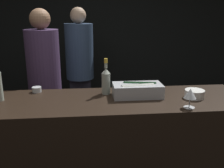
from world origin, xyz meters
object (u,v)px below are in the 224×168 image
(bowl_white, at_px, (195,94))
(person_blond_tee, at_px, (45,82))
(ice_bin_with_bottles, at_px, (138,89))
(rose_wine_bottle, at_px, (106,80))
(candle_votive, at_px, (37,89))
(person_in_hoodie, at_px, (80,66))
(wine_glass, at_px, (190,94))

(bowl_white, height_order, person_blond_tee, person_blond_tee)
(ice_bin_with_bottles, height_order, rose_wine_bottle, rose_wine_bottle)
(candle_votive, distance_m, person_in_hoodie, 1.28)
(person_blond_tee, bearing_deg, bowl_white, -75.59)
(candle_votive, height_order, person_blond_tee, person_blond_tee)
(bowl_white, bearing_deg, rose_wine_bottle, 166.09)
(candle_votive, distance_m, rose_wine_bottle, 0.63)
(candle_votive, distance_m, person_blond_tee, 0.49)
(rose_wine_bottle, bearing_deg, person_blond_tee, 136.50)
(bowl_white, bearing_deg, person_in_hoodie, 122.96)
(ice_bin_with_bottles, relative_size, person_in_hoodie, 0.23)
(bowl_white, xyz_separation_m, rose_wine_bottle, (-0.72, 0.18, 0.09))
(bowl_white, bearing_deg, wine_glass, -121.57)
(candle_votive, relative_size, rose_wine_bottle, 0.26)
(person_blond_tee, bearing_deg, candle_votive, -134.59)
(wine_glass, height_order, candle_votive, wine_glass)
(wine_glass, bearing_deg, bowl_white, 58.43)
(bowl_white, relative_size, person_blond_tee, 0.09)
(person_blond_tee, bearing_deg, ice_bin_with_bottles, -83.76)
(bowl_white, relative_size, candle_votive, 1.97)
(rose_wine_bottle, relative_size, person_in_hoodie, 0.18)
(person_in_hoodie, bearing_deg, ice_bin_with_bottles, -91.30)
(bowl_white, distance_m, person_blond_tee, 1.55)
(ice_bin_with_bottles, height_order, wine_glass, wine_glass)
(wine_glass, xyz_separation_m, rose_wine_bottle, (-0.59, 0.39, 0.02))
(person_in_hoodie, bearing_deg, bowl_white, -78.35)
(bowl_white, distance_m, wine_glass, 0.26)
(ice_bin_with_bottles, xyz_separation_m, rose_wine_bottle, (-0.26, 0.10, 0.06))
(bowl_white, relative_size, person_in_hoodie, 0.09)
(ice_bin_with_bottles, height_order, candle_votive, ice_bin_with_bottles)
(rose_wine_bottle, height_order, person_blond_tee, person_blond_tee)
(ice_bin_with_bottles, distance_m, bowl_white, 0.47)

